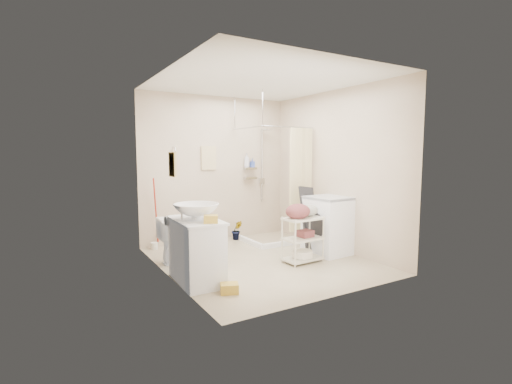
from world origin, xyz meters
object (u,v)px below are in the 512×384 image
vanity (196,251)px  laundry_rack (303,235)px  toilet (182,240)px  washing_machine (329,225)px

vanity → laundry_rack: (1.65, 0.01, 0.00)m
toilet → laundry_rack: laundry_rack is taller
vanity → toilet: bearing=84.3°
vanity → laundry_rack: 1.65m
vanity → laundry_rack: bearing=2.4°
vanity → toilet: 0.91m
vanity → toilet: (0.12, 0.90, -0.06)m
toilet → washing_machine: 2.30m
vanity → toilet: vanity is taller
vanity → washing_machine: size_ratio=0.98×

